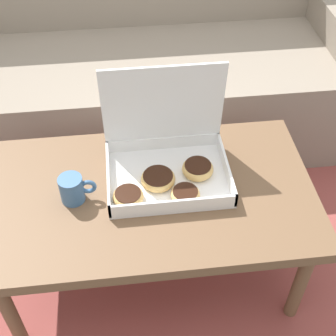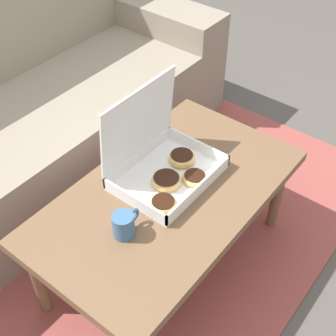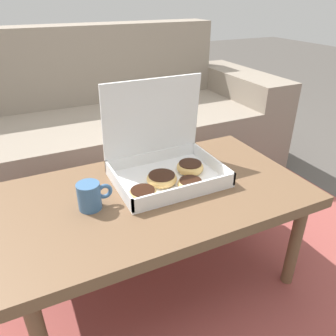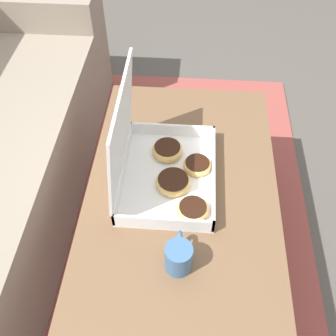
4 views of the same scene
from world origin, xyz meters
name	(u,v)px [view 4 (image 4 of 4)]	position (x,y,z in m)	size (l,w,h in m)	color
ground_plane	(156,258)	(0.00, 0.00, 0.00)	(12.00, 12.00, 0.00)	#514C47
area_rug	(80,252)	(0.00, 0.30, 0.01)	(2.28, 1.82, 0.01)	#994742
coffee_table	(181,203)	(0.00, -0.09, 0.38)	(1.03, 0.59, 0.43)	brown
pastry_box	(163,166)	(0.06, -0.03, 0.49)	(0.38, 0.29, 0.34)	white
coffee_mug	(179,257)	(-0.23, -0.09, 0.47)	(0.11, 0.07, 0.09)	#3D6693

